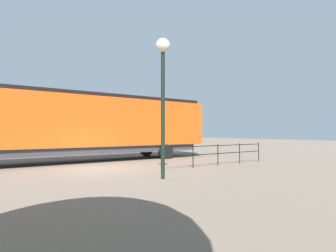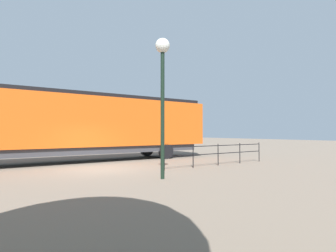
{
  "view_description": "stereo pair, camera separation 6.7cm",
  "coord_description": "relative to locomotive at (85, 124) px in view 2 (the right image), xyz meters",
  "views": [
    {
      "loc": [
        13.34,
        -5.05,
        1.89
      ],
      "look_at": [
        1.84,
        2.91,
        2.22
      ],
      "focal_mm": 28.87,
      "sensor_mm": 36.0,
      "label": 1
    },
    {
      "loc": [
        13.37,
        -5.0,
        1.89
      ],
      "look_at": [
        1.84,
        2.91,
        2.22
      ],
      "focal_mm": 28.87,
      "sensor_mm": 36.0,
      "label": 2
    }
  ],
  "objects": [
    {
      "name": "platform_fence",
      "position": [
        6.19,
        5.7,
        -1.64
      ],
      "size": [
        0.05,
        7.45,
        1.23
      ],
      "color": "black",
      "rests_on": "ground_plane"
    },
    {
      "name": "ground_plane",
      "position": [
        3.96,
        -0.42,
        -2.43
      ],
      "size": [
        120.0,
        120.0,
        0.0
      ],
      "primitive_type": "plane",
      "color": "#756656"
    },
    {
      "name": "lamp_post",
      "position": [
        8.14,
        0.61,
        1.94
      ],
      "size": [
        0.6,
        0.6,
        5.75
      ],
      "color": "black",
      "rests_on": "ground_plane"
    },
    {
      "name": "locomotive",
      "position": [
        0.0,
        0.0,
        0.0
      ],
      "size": [
        3.04,
        18.62,
        4.35
      ],
      "color": "#D15114",
      "rests_on": "ground_plane"
    }
  ]
}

